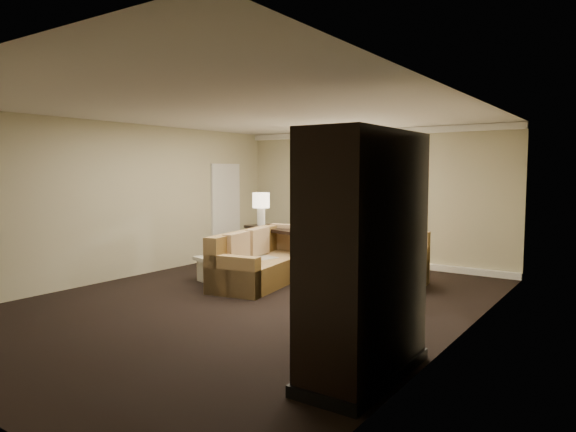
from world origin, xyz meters
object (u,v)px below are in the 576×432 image
Objects in this scene: drink_table at (352,283)px; console_table at (287,247)px; coffee_table at (236,269)px; armoire at (364,261)px; person at (418,220)px; sectional_sofa at (310,261)px.

console_table is at bearing 142.13° from drink_table.
coffee_table is at bearing -92.27° from console_table.
console_table is 3.73× the size of drink_table.
armoire reaches higher than drink_table.
armoire is at bearing -34.04° from coffee_table.
armoire is 2.17m from drink_table.
console_table is at bearing 63.00° from person.
person reaches higher than console_table.
coffee_table is 0.60× the size of console_table.
armoire reaches higher than person.
drink_table is at bearing 92.76° from person.
sectional_sofa is 4.22m from armoire.
console_table is at bearing 70.28° from coffee_table.
armoire is at bearing -29.38° from console_table.
coffee_table is at bearing 145.96° from armoire.
person is at bearing 73.50° from sectional_sofa.
armoire is 1.41× the size of person.
sectional_sofa is at bearing 33.62° from coffee_table.
sectional_sofa is at bearing 128.99° from armoire.
coffee_table is 0.83× the size of person.
coffee_table is 4.56m from armoire.
person is (1.19, 3.60, 0.31)m from console_table.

